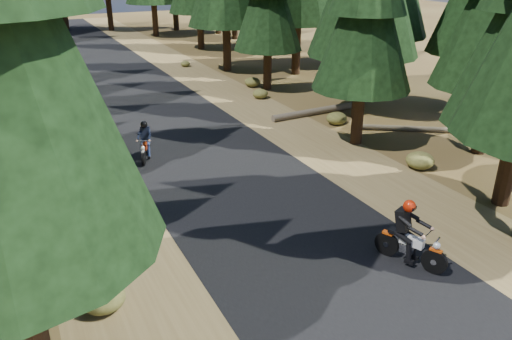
{
  "coord_description": "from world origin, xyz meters",
  "views": [
    {
      "loc": [
        -6.18,
        -10.94,
        7.09
      ],
      "look_at": [
        0.0,
        1.5,
        1.1
      ],
      "focal_mm": 35.0,
      "sensor_mm": 36.0,
      "label": 1
    }
  ],
  "objects_px": {
    "log_near": "(319,111)",
    "log_far": "(408,129)",
    "rider_lead": "(411,244)",
    "rider_follow": "(145,148)"
  },
  "relations": [
    {
      "from": "rider_lead",
      "to": "rider_follow",
      "type": "bearing_deg",
      "value": -90.67
    },
    {
      "from": "log_near",
      "to": "log_far",
      "type": "xyz_separation_m",
      "value": [
        2.06,
        -3.93,
        -0.04
      ]
    },
    {
      "from": "log_far",
      "to": "rider_lead",
      "type": "distance_m",
      "value": 10.63
    },
    {
      "from": "rider_lead",
      "to": "log_far",
      "type": "bearing_deg",
      "value": -155.33
    },
    {
      "from": "log_near",
      "to": "log_far",
      "type": "distance_m",
      "value": 4.44
    },
    {
      "from": "log_near",
      "to": "rider_lead",
      "type": "height_order",
      "value": "rider_lead"
    },
    {
      "from": "log_near",
      "to": "rider_follow",
      "type": "height_order",
      "value": "rider_follow"
    },
    {
      "from": "log_near",
      "to": "log_far",
      "type": "bearing_deg",
      "value": -65.41
    },
    {
      "from": "log_near",
      "to": "log_far",
      "type": "relative_size",
      "value": 1.18
    },
    {
      "from": "log_near",
      "to": "rider_lead",
      "type": "xyz_separation_m",
      "value": [
        -5.05,
        -11.82,
        0.41
      ]
    }
  ]
}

